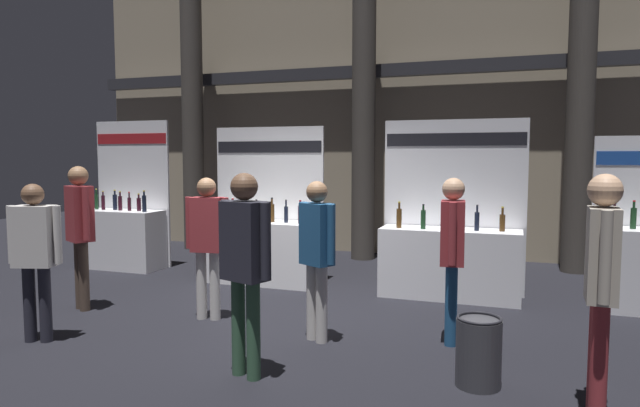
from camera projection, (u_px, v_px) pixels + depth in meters
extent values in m
plane|color=black|center=(275.00, 317.00, 6.76)|extent=(24.83, 24.83, 0.00)
cube|color=gray|center=(374.00, 90.00, 11.12)|extent=(12.41, 0.25, 6.55)
cube|color=#2D2D33|center=(371.00, 72.00, 10.81)|extent=(12.41, 0.20, 0.24)
cylinder|color=#423D38|center=(192.00, 102.00, 11.60)|extent=(0.44, 0.44, 6.16)
cylinder|color=#423D38|center=(364.00, 96.00, 10.37)|extent=(0.44, 0.44, 6.16)
cylinder|color=#423D38|center=(581.00, 88.00, 9.14)|extent=(0.44, 0.44, 6.16)
cube|color=white|center=(122.00, 239.00, 9.67)|extent=(1.43, 0.60, 1.02)
cube|color=white|center=(133.00, 194.00, 9.93)|extent=(1.50, 0.04, 2.58)
cube|color=maroon|center=(131.00, 139.00, 9.82)|extent=(1.45, 0.01, 0.18)
cylinder|color=#19381E|center=(97.00, 202.00, 9.80)|extent=(0.06, 0.06, 0.27)
cylinder|color=#19381E|center=(96.00, 192.00, 9.79)|extent=(0.03, 0.03, 0.08)
cylinder|color=gold|center=(96.00, 189.00, 9.78)|extent=(0.03, 0.03, 0.02)
cylinder|color=black|center=(103.00, 203.00, 9.73)|extent=(0.06, 0.06, 0.25)
cylinder|color=black|center=(103.00, 194.00, 9.72)|extent=(0.03, 0.03, 0.06)
cylinder|color=gold|center=(103.00, 191.00, 9.71)|extent=(0.03, 0.03, 0.02)
cylinder|color=black|center=(115.00, 202.00, 9.72)|extent=(0.07, 0.07, 0.27)
cylinder|color=black|center=(115.00, 193.00, 9.70)|extent=(0.03, 0.03, 0.07)
cylinder|color=gold|center=(115.00, 190.00, 9.70)|extent=(0.03, 0.03, 0.02)
cylinder|color=black|center=(120.00, 203.00, 9.62)|extent=(0.07, 0.07, 0.25)
cylinder|color=black|center=(120.00, 194.00, 9.61)|extent=(0.03, 0.03, 0.07)
cylinder|color=gold|center=(120.00, 192.00, 9.61)|extent=(0.03, 0.03, 0.02)
cylinder|color=black|center=(129.00, 204.00, 9.55)|extent=(0.06, 0.06, 0.23)
cylinder|color=black|center=(129.00, 195.00, 9.54)|extent=(0.03, 0.03, 0.08)
cylinder|color=red|center=(129.00, 192.00, 9.53)|extent=(0.03, 0.03, 0.02)
cylinder|color=black|center=(139.00, 204.00, 9.53)|extent=(0.07, 0.07, 0.22)
cylinder|color=black|center=(139.00, 196.00, 9.52)|extent=(0.03, 0.03, 0.06)
cylinder|color=gold|center=(139.00, 194.00, 9.51)|extent=(0.03, 0.03, 0.02)
cylinder|color=black|center=(144.00, 204.00, 9.36)|extent=(0.07, 0.07, 0.28)
cylinder|color=black|center=(144.00, 193.00, 9.34)|extent=(0.03, 0.03, 0.07)
cylinder|color=gold|center=(144.00, 191.00, 9.34)|extent=(0.03, 0.03, 0.02)
cube|color=white|center=(260.00, 252.00, 8.56)|extent=(1.74, 0.60, 0.96)
cube|color=white|center=(269.00, 203.00, 8.82)|extent=(1.83, 0.04, 2.41)
cube|color=black|center=(268.00, 147.00, 8.72)|extent=(1.78, 0.01, 0.18)
cylinder|color=black|center=(222.00, 212.00, 8.75)|extent=(0.06, 0.06, 0.24)
cylinder|color=black|center=(221.00, 201.00, 8.74)|extent=(0.03, 0.03, 0.09)
cylinder|color=gold|center=(221.00, 198.00, 8.73)|extent=(0.03, 0.03, 0.02)
cylinder|color=black|center=(233.00, 213.00, 8.59)|extent=(0.07, 0.07, 0.25)
cylinder|color=black|center=(233.00, 202.00, 8.58)|extent=(0.03, 0.03, 0.08)
cylinder|color=red|center=(233.00, 199.00, 8.57)|extent=(0.03, 0.03, 0.02)
cylinder|color=#19381E|center=(248.00, 212.00, 8.63)|extent=(0.06, 0.06, 0.27)
cylinder|color=#19381E|center=(248.00, 201.00, 8.62)|extent=(0.03, 0.03, 0.07)
cylinder|color=red|center=(248.00, 198.00, 8.62)|extent=(0.03, 0.03, 0.02)
cylinder|color=black|center=(257.00, 214.00, 8.42)|extent=(0.06, 0.06, 0.25)
cylinder|color=black|center=(256.00, 203.00, 8.40)|extent=(0.03, 0.03, 0.08)
cylinder|color=black|center=(256.00, 200.00, 8.40)|extent=(0.03, 0.03, 0.02)
cylinder|color=#472D14|center=(272.00, 213.00, 8.42)|extent=(0.08, 0.08, 0.27)
cylinder|color=#472D14|center=(272.00, 201.00, 8.40)|extent=(0.03, 0.03, 0.08)
cylinder|color=black|center=(272.00, 198.00, 8.40)|extent=(0.03, 0.03, 0.02)
cylinder|color=black|center=(286.00, 215.00, 8.34)|extent=(0.06, 0.06, 0.24)
cylinder|color=black|center=(286.00, 204.00, 8.33)|extent=(0.03, 0.03, 0.09)
cylinder|color=black|center=(286.00, 200.00, 8.33)|extent=(0.03, 0.03, 0.02)
cylinder|color=black|center=(300.00, 215.00, 8.24)|extent=(0.07, 0.07, 0.27)
cylinder|color=black|center=(300.00, 203.00, 8.23)|extent=(0.03, 0.03, 0.06)
cylinder|color=red|center=(300.00, 201.00, 8.22)|extent=(0.03, 0.03, 0.02)
cube|color=white|center=(449.00, 264.00, 7.64)|extent=(1.89, 0.60, 0.96)
cube|color=white|center=(453.00, 207.00, 7.89)|extent=(1.98, 0.04, 2.47)
cube|color=black|center=(454.00, 139.00, 7.79)|extent=(1.93, 0.01, 0.18)
cylinder|color=#472D14|center=(399.00, 218.00, 7.74)|extent=(0.07, 0.07, 0.27)
cylinder|color=#472D14|center=(399.00, 206.00, 7.72)|extent=(0.03, 0.03, 0.08)
cylinder|color=gold|center=(399.00, 202.00, 7.72)|extent=(0.03, 0.03, 0.02)
cylinder|color=#19381E|center=(423.00, 220.00, 7.62)|extent=(0.07, 0.07, 0.26)
cylinder|color=#19381E|center=(423.00, 208.00, 7.60)|extent=(0.03, 0.03, 0.07)
cylinder|color=black|center=(423.00, 205.00, 7.60)|extent=(0.03, 0.03, 0.02)
cylinder|color=black|center=(451.00, 219.00, 7.62)|extent=(0.07, 0.07, 0.26)
cylinder|color=black|center=(451.00, 207.00, 7.61)|extent=(0.03, 0.03, 0.09)
cylinder|color=black|center=(451.00, 203.00, 7.61)|extent=(0.03, 0.03, 0.02)
cylinder|color=black|center=(477.00, 221.00, 7.44)|extent=(0.06, 0.06, 0.25)
cylinder|color=black|center=(477.00, 209.00, 7.43)|extent=(0.03, 0.03, 0.08)
cylinder|color=black|center=(477.00, 205.00, 7.42)|extent=(0.03, 0.03, 0.02)
cylinder|color=#472D14|center=(502.00, 223.00, 7.38)|extent=(0.07, 0.07, 0.22)
cylinder|color=#472D14|center=(503.00, 211.00, 7.36)|extent=(0.03, 0.03, 0.09)
cylinder|color=gold|center=(503.00, 207.00, 7.36)|extent=(0.03, 0.03, 0.02)
cylinder|color=black|center=(614.00, 219.00, 6.99)|extent=(0.07, 0.07, 0.24)
cylinder|color=black|center=(615.00, 206.00, 6.97)|extent=(0.03, 0.03, 0.09)
cylinder|color=red|center=(615.00, 202.00, 6.97)|extent=(0.03, 0.03, 0.02)
cylinder|color=#19381E|center=(633.00, 218.00, 6.93)|extent=(0.07, 0.07, 0.27)
cylinder|color=#19381E|center=(634.00, 205.00, 6.92)|extent=(0.03, 0.03, 0.08)
cylinder|color=red|center=(634.00, 201.00, 6.91)|extent=(0.03, 0.03, 0.02)
cylinder|color=#38383D|center=(478.00, 353.00, 4.70)|extent=(0.38, 0.38, 0.58)
torus|color=black|center=(479.00, 318.00, 4.68)|extent=(0.37, 0.37, 0.02)
cylinder|color=silver|center=(312.00, 301.00, 5.91)|extent=(0.12, 0.12, 0.82)
cylinder|color=silver|center=(322.00, 304.00, 5.80)|extent=(0.12, 0.12, 0.82)
cube|color=navy|center=(317.00, 234.00, 5.80)|extent=(0.40, 0.35, 0.65)
sphere|color=#8C6647|center=(317.00, 192.00, 5.76)|extent=(0.23, 0.23, 0.23)
cylinder|color=navy|center=(304.00, 230.00, 5.96)|extent=(0.08, 0.08, 0.62)
cylinder|color=navy|center=(331.00, 235.00, 5.63)|extent=(0.08, 0.08, 0.62)
cylinder|color=maroon|center=(597.00, 356.00, 4.21)|extent=(0.12, 0.12, 0.88)
cylinder|color=maroon|center=(599.00, 363.00, 4.06)|extent=(0.12, 0.12, 0.88)
cube|color=#ADA393|center=(602.00, 255.00, 4.07)|extent=(0.22, 0.35, 0.70)
sphere|color=tan|center=(605.00, 190.00, 4.03)|extent=(0.24, 0.24, 0.24)
cylinder|color=#ADA393|center=(600.00, 248.00, 4.27)|extent=(0.08, 0.08, 0.66)
cylinder|color=#ADA393|center=(606.00, 257.00, 3.87)|extent=(0.08, 0.08, 0.66)
cylinder|color=navy|center=(451.00, 306.00, 5.70)|extent=(0.12, 0.12, 0.84)
cylinder|color=navy|center=(451.00, 302.00, 5.84)|extent=(0.12, 0.12, 0.84)
cube|color=maroon|center=(453.00, 233.00, 5.71)|extent=(0.27, 0.34, 0.66)
sphere|color=tan|center=(453.00, 189.00, 5.67)|extent=(0.23, 0.23, 0.23)
cylinder|color=maroon|center=(452.00, 234.00, 5.51)|extent=(0.08, 0.08, 0.63)
cylinder|color=maroon|center=(453.00, 229.00, 5.90)|extent=(0.08, 0.08, 0.63)
cylinder|color=#23232D|center=(45.00, 304.00, 5.83)|extent=(0.12, 0.12, 0.81)
cylinder|color=#23232D|center=(30.00, 304.00, 5.84)|extent=(0.12, 0.12, 0.81)
cube|color=silver|center=(34.00, 236.00, 5.77)|extent=(0.46, 0.35, 0.64)
sphere|color=brown|center=(33.00, 194.00, 5.73)|extent=(0.22, 0.22, 0.22)
cylinder|color=silver|center=(57.00, 235.00, 5.76)|extent=(0.08, 0.08, 0.61)
cylinder|color=silver|center=(11.00, 234.00, 5.78)|extent=(0.08, 0.08, 0.61)
cylinder|color=#33563D|center=(238.00, 326.00, 4.95)|extent=(0.12, 0.12, 0.87)
cylinder|color=#33563D|center=(253.00, 331.00, 4.83)|extent=(0.12, 0.12, 0.87)
cube|color=#23232D|center=(245.00, 241.00, 4.83)|extent=(0.46, 0.36, 0.69)
sphere|color=brown|center=(244.00, 187.00, 4.79)|extent=(0.24, 0.24, 0.24)
cylinder|color=#23232D|center=(226.00, 236.00, 4.98)|extent=(0.08, 0.08, 0.66)
cylinder|color=#23232D|center=(265.00, 241.00, 4.67)|extent=(0.08, 0.08, 0.66)
cylinder|color=silver|center=(202.00, 285.00, 6.66)|extent=(0.12, 0.12, 0.82)
cylinder|color=silver|center=(215.00, 286.00, 6.63)|extent=(0.12, 0.12, 0.82)
cube|color=maroon|center=(207.00, 224.00, 6.58)|extent=(0.39, 0.26, 0.65)
sphere|color=#8C6647|center=(206.00, 187.00, 6.54)|extent=(0.23, 0.23, 0.23)
cylinder|color=maroon|center=(189.00, 223.00, 6.62)|extent=(0.08, 0.08, 0.62)
cylinder|color=maroon|center=(225.00, 224.00, 6.54)|extent=(0.08, 0.08, 0.62)
cylinder|color=#47382D|center=(84.00, 276.00, 7.00)|extent=(0.12, 0.12, 0.88)
cylinder|color=#47382D|center=(80.00, 274.00, 7.11)|extent=(0.12, 0.12, 0.88)
cube|color=maroon|center=(80.00, 214.00, 6.99)|extent=(0.43, 0.39, 0.70)
sphere|color=#8C6647|center=(78.00, 176.00, 6.95)|extent=(0.24, 0.24, 0.24)
cylinder|color=maroon|center=(86.00, 214.00, 6.83)|extent=(0.08, 0.08, 0.66)
cylinder|color=maroon|center=(74.00, 211.00, 7.15)|extent=(0.08, 0.08, 0.66)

